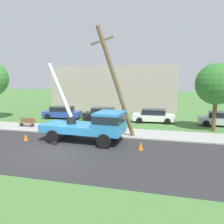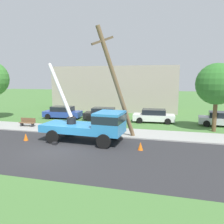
% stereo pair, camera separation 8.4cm
% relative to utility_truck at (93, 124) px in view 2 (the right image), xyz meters
% --- Properties ---
extents(ground_plane, '(120.00, 120.00, 0.00)m').
position_rel_utility_truck_xyz_m(ground_plane, '(-1.80, 9.51, -1.41)').
color(ground_plane, '#477538').
extents(road_asphalt, '(80.00, 8.25, 0.01)m').
position_rel_utility_truck_xyz_m(road_asphalt, '(-1.80, -2.49, -1.40)').
color(road_asphalt, '#2B2B2D').
rests_on(road_asphalt, ground).
extents(sidewalk_strip, '(80.00, 3.16, 0.10)m').
position_rel_utility_truck_xyz_m(sidewalk_strip, '(-1.80, 3.21, -1.36)').
color(sidewalk_strip, '#9E9E99').
rests_on(sidewalk_strip, ground).
extents(utility_truck, '(6.75, 3.21, 5.98)m').
position_rel_utility_truck_xyz_m(utility_truck, '(0.00, 0.00, 0.00)').
color(utility_truck, '#2D84C6').
rests_on(utility_truck, ground).
extents(leaning_utility_pole, '(2.91, 2.83, 8.53)m').
position_rel_utility_truck_xyz_m(leaning_utility_pole, '(1.47, 1.18, 2.95)').
color(leaning_utility_pole, brown).
rests_on(leaning_utility_pole, ground).
extents(traffic_cone_ahead, '(0.36, 0.36, 0.56)m').
position_rel_utility_truck_xyz_m(traffic_cone_ahead, '(3.67, -1.01, -1.13)').
color(traffic_cone_ahead, orange).
rests_on(traffic_cone_ahead, ground).
extents(traffic_cone_behind, '(0.36, 0.36, 0.56)m').
position_rel_utility_truck_xyz_m(traffic_cone_behind, '(-5.19, -0.88, -1.13)').
color(traffic_cone_behind, orange).
rests_on(traffic_cone_behind, ground).
extents(parked_sedan_blue, '(4.50, 2.19, 1.42)m').
position_rel_utility_truck_xyz_m(parked_sedan_blue, '(-6.85, 8.60, -0.70)').
color(parked_sedan_blue, '#263F99').
rests_on(parked_sedan_blue, ground).
extents(parked_sedan_black, '(4.54, 2.27, 1.42)m').
position_rel_utility_truck_xyz_m(parked_sedan_black, '(-1.82, 8.72, -0.70)').
color(parked_sedan_black, black).
rests_on(parked_sedan_black, ground).
extents(parked_sedan_white, '(4.49, 2.18, 1.42)m').
position_rel_utility_truck_xyz_m(parked_sedan_white, '(3.82, 8.84, -0.70)').
color(parked_sedan_white, silver).
rests_on(parked_sedan_white, ground).
extents(parked_sedan_silver, '(4.54, 2.27, 1.42)m').
position_rel_utility_truck_xyz_m(parked_sedan_silver, '(10.56, 8.60, -0.70)').
color(parked_sedan_silver, '#B7B7BF').
rests_on(parked_sedan_silver, ground).
extents(park_bench, '(1.60, 0.45, 0.90)m').
position_rel_utility_truck_xyz_m(park_bench, '(-7.93, 3.28, -0.95)').
color(park_bench, brown).
rests_on(park_bench, ground).
extents(roadside_tree_far, '(3.63, 3.63, 6.07)m').
position_rel_utility_truck_xyz_m(roadside_tree_far, '(9.38, 5.96, 2.82)').
color(roadside_tree_far, brown).
rests_on(roadside_tree_far, ground).
extents(lowrise_building_backdrop, '(18.00, 6.00, 6.40)m').
position_rel_utility_truck_xyz_m(lowrise_building_backdrop, '(-2.49, 17.51, 1.79)').
color(lowrise_building_backdrop, '#A5998C').
rests_on(lowrise_building_backdrop, ground).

